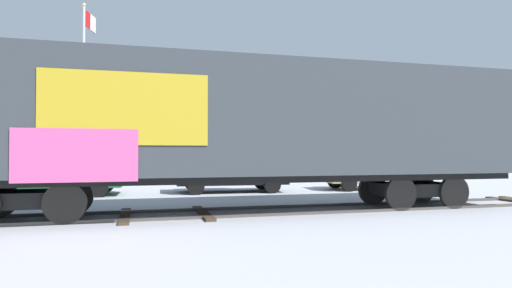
{
  "coord_description": "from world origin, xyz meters",
  "views": [
    {
      "loc": [
        -0.73,
        -11.15,
        1.56
      ],
      "look_at": [
        2.04,
        2.23,
        1.84
      ],
      "focal_mm": 30.54,
      "sensor_mm": 36.0,
      "label": 1
    }
  ],
  "objects": [
    {
      "name": "flagpole",
      "position": [
        -4.53,
        10.93,
        5.55
      ],
      "size": [
        0.4,
        1.56,
        8.7
      ],
      "color": "silver",
      "rests_on": "ground_plane"
    },
    {
      "name": "parked_car_tan",
      "position": [
        7.95,
        6.03,
        0.83
      ],
      "size": [
        4.38,
        1.99,
        1.62
      ],
      "color": "#9E8966",
      "rests_on": "ground_plane"
    },
    {
      "name": "parked_car_black",
      "position": [
        1.78,
        6.06,
        0.86
      ],
      "size": [
        4.35,
        2.05,
        1.7
      ],
      "color": "black",
      "rests_on": "ground_plane"
    },
    {
      "name": "parked_car_green",
      "position": [
        -4.65,
        5.83,
        0.84
      ],
      "size": [
        4.63,
        1.98,
        1.62
      ],
      "color": "#1E5933",
      "rests_on": "ground_plane"
    },
    {
      "name": "track",
      "position": [
        2.0,
        0.05,
        0.04
      ],
      "size": [
        59.98,
        5.33,
        0.08
      ],
      "color": "#4C4742",
      "rests_on": "ground_plane"
    },
    {
      "name": "hillside",
      "position": [
        0.04,
        72.29,
        5.65
      ],
      "size": [
        125.24,
        40.41,
        14.82
      ],
      "color": "gray",
      "rests_on": "ground_plane"
    },
    {
      "name": "freight_car",
      "position": [
        1.24,
        -0.0,
        2.35
      ],
      "size": [
        15.82,
        3.94,
        4.07
      ],
      "color": "#33383D",
      "rests_on": "ground_plane"
    },
    {
      "name": "ground_plane",
      "position": [
        0.0,
        0.0,
        0.0
      ],
      "size": [
        260.0,
        260.0,
        0.0
      ],
      "primitive_type": "plane",
      "color": "#B2B5BC"
    }
  ]
}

